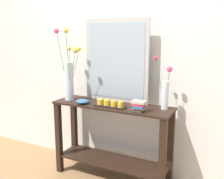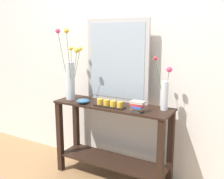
# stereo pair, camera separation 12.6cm
# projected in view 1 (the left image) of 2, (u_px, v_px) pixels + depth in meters

# --- Properties ---
(ground_plane) EXTENTS (7.00, 6.00, 0.02)m
(ground_plane) POSITION_uv_depth(u_px,v_px,m) (112.00, 178.00, 2.75)
(ground_plane) COLOR #997047
(wall_back) EXTENTS (6.40, 0.08, 2.70)m
(wall_back) POSITION_uv_depth(u_px,v_px,m) (125.00, 47.00, 2.73)
(wall_back) COLOR silver
(wall_back) RESTS_ON ground
(console_table) EXTENTS (1.22, 0.36, 0.79)m
(console_table) POSITION_uv_depth(u_px,v_px,m) (112.00, 135.00, 2.65)
(console_table) COLOR black
(console_table) RESTS_ON ground
(mirror_leaning) EXTENTS (0.70, 0.03, 0.84)m
(mirror_leaning) POSITION_uv_depth(u_px,v_px,m) (116.00, 61.00, 2.64)
(mirror_leaning) COLOR #B7B2AD
(mirror_leaning) RESTS_ON console_table
(tall_vase_left) EXTENTS (0.21, 0.31, 0.74)m
(tall_vase_left) POSITION_uv_depth(u_px,v_px,m) (69.00, 76.00, 2.72)
(tall_vase_left) COLOR silver
(tall_vase_left) RESTS_ON console_table
(vase_right) EXTENTS (0.16, 0.09, 0.49)m
(vase_right) POSITION_uv_depth(u_px,v_px,m) (165.00, 91.00, 2.39)
(vase_right) COLOR silver
(vase_right) RESTS_ON console_table
(candle_tray) EXTENTS (0.32, 0.09, 0.07)m
(candle_tray) POSITION_uv_depth(u_px,v_px,m) (110.00, 104.00, 2.49)
(candle_tray) COLOR black
(candle_tray) RESTS_ON console_table
(decorative_bowl) EXTENTS (0.13, 0.13, 0.04)m
(decorative_bowl) POSITION_uv_depth(u_px,v_px,m) (83.00, 101.00, 2.61)
(decorative_bowl) COLOR #2D5B84
(decorative_bowl) RESTS_ON console_table
(book_stack) EXTENTS (0.13, 0.11, 0.10)m
(book_stack) POSITION_uv_depth(u_px,v_px,m) (139.00, 106.00, 2.34)
(book_stack) COLOR #424247
(book_stack) RESTS_ON console_table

